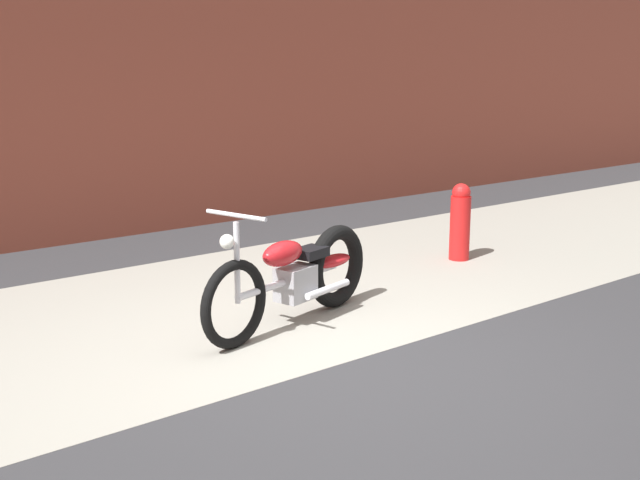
% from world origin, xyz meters
% --- Properties ---
extents(ground_plane, '(80.00, 80.00, 0.00)m').
position_xyz_m(ground_plane, '(0.00, 0.00, 0.00)').
color(ground_plane, '#2D2D30').
extents(sidewalk_slab, '(36.00, 3.50, 0.01)m').
position_xyz_m(sidewalk_slab, '(0.00, 1.75, 0.00)').
color(sidewalk_slab, gray).
rests_on(sidewalk_slab, ground).
extents(brick_building_wall, '(36.00, 0.50, 4.71)m').
position_xyz_m(brick_building_wall, '(0.00, 5.20, 2.35)').
color(brick_building_wall, brown).
rests_on(brick_building_wall, ground).
extents(motorcycle_red, '(1.97, 0.75, 1.03)m').
position_xyz_m(motorcycle_red, '(0.31, 0.96, 0.40)').
color(motorcycle_red, black).
rests_on(motorcycle_red, ground).
extents(fire_hydrant, '(0.22, 0.22, 0.84)m').
position_xyz_m(fire_hydrant, '(2.93, 1.56, 0.42)').
color(fire_hydrant, red).
rests_on(fire_hydrant, ground).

